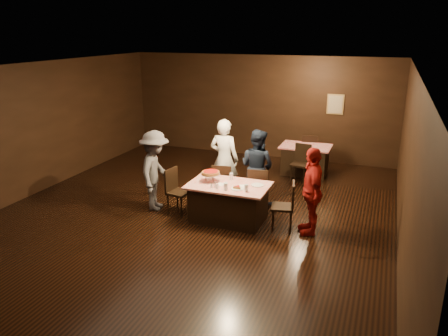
# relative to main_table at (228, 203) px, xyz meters

# --- Properties ---
(room) EXTENTS (10.00, 10.04, 3.02)m
(room) POSITION_rel_main_table_xyz_m (-0.79, -0.15, 1.75)
(room) COLOR black
(room) RESTS_ON ground
(main_table) EXTENTS (1.60, 1.00, 0.77)m
(main_table) POSITION_rel_main_table_xyz_m (0.00, 0.00, 0.00)
(main_table) COLOR #B2180B
(main_table) RESTS_ON ground
(back_table) EXTENTS (1.30, 0.90, 0.77)m
(back_table) POSITION_rel_main_table_xyz_m (0.87, 3.55, 0.00)
(back_table) COLOR #B10B17
(back_table) RESTS_ON ground
(chair_far_left) EXTENTS (0.48, 0.48, 0.95)m
(chair_far_left) POSITION_rel_main_table_xyz_m (-0.40, 0.75, 0.09)
(chair_far_left) COLOR black
(chair_far_left) RESTS_ON ground
(chair_far_right) EXTENTS (0.48, 0.48, 0.95)m
(chair_far_right) POSITION_rel_main_table_xyz_m (0.40, 0.75, 0.09)
(chair_far_right) COLOR black
(chair_far_right) RESTS_ON ground
(chair_end_left) EXTENTS (0.48, 0.48, 0.95)m
(chair_end_left) POSITION_rel_main_table_xyz_m (-1.10, 0.00, 0.09)
(chair_end_left) COLOR black
(chair_end_left) RESTS_ON ground
(chair_end_right) EXTENTS (0.50, 0.50, 0.95)m
(chair_end_right) POSITION_rel_main_table_xyz_m (1.10, -0.00, 0.09)
(chair_end_right) COLOR black
(chair_end_right) RESTS_ON ground
(chair_back_near) EXTENTS (0.48, 0.48, 0.95)m
(chair_back_near) POSITION_rel_main_table_xyz_m (0.87, 2.85, 0.09)
(chair_back_near) COLOR black
(chair_back_near) RESTS_ON ground
(chair_back_far) EXTENTS (0.47, 0.47, 0.95)m
(chair_back_far) POSITION_rel_main_table_xyz_m (0.87, 4.15, 0.09)
(chair_back_far) COLOR black
(chair_back_far) RESTS_ON ground
(diner_white_jacket) EXTENTS (0.69, 0.47, 1.84)m
(diner_white_jacket) POSITION_rel_main_table_xyz_m (-0.52, 1.14, 0.53)
(diner_white_jacket) COLOR white
(diner_white_jacket) RESTS_ON ground
(diner_navy_hoodie) EXTENTS (0.97, 0.86, 1.67)m
(diner_navy_hoodie) POSITION_rel_main_table_xyz_m (0.25, 1.13, 0.45)
(diner_navy_hoodie) COLOR black
(diner_navy_hoodie) RESTS_ON ground
(diner_grey_knit) EXTENTS (0.86, 1.22, 1.71)m
(diner_grey_knit) POSITION_rel_main_table_xyz_m (-1.66, 0.03, 0.47)
(diner_grey_knit) COLOR #525156
(diner_grey_knit) RESTS_ON ground
(diner_red_shirt) EXTENTS (0.71, 1.06, 1.68)m
(diner_red_shirt) POSITION_rel_main_table_xyz_m (1.63, 0.04, 0.45)
(diner_red_shirt) COLOR #AD1A15
(diner_red_shirt) RESTS_ON ground
(pizza_stand) EXTENTS (0.38, 0.38, 0.22)m
(pizza_stand) POSITION_rel_main_table_xyz_m (-0.40, 0.05, 0.57)
(pizza_stand) COLOR black
(pizza_stand) RESTS_ON main_table
(plate_with_slice) EXTENTS (0.25, 0.25, 0.06)m
(plate_with_slice) POSITION_rel_main_table_xyz_m (0.25, -0.18, 0.41)
(plate_with_slice) COLOR white
(plate_with_slice) RESTS_ON main_table
(plate_empty) EXTENTS (0.25, 0.25, 0.01)m
(plate_empty) POSITION_rel_main_table_xyz_m (0.55, 0.15, 0.39)
(plate_empty) COLOR white
(plate_empty) RESTS_ON main_table
(glass_front_left) EXTENTS (0.08, 0.08, 0.14)m
(glass_front_left) POSITION_rel_main_table_xyz_m (0.05, -0.30, 0.46)
(glass_front_left) COLOR silver
(glass_front_left) RESTS_ON main_table
(glass_front_right) EXTENTS (0.08, 0.08, 0.14)m
(glass_front_right) POSITION_rel_main_table_xyz_m (0.45, -0.25, 0.46)
(glass_front_right) COLOR silver
(glass_front_right) RESTS_ON main_table
(glass_back) EXTENTS (0.08, 0.08, 0.14)m
(glass_back) POSITION_rel_main_table_xyz_m (-0.05, 0.30, 0.46)
(glass_back) COLOR silver
(glass_back) RESTS_ON main_table
(condiments) EXTENTS (0.17, 0.10, 0.09)m
(condiments) POSITION_rel_main_table_xyz_m (-0.18, -0.28, 0.43)
(condiments) COLOR silver
(condiments) RESTS_ON main_table
(napkin_center) EXTENTS (0.19, 0.19, 0.01)m
(napkin_center) POSITION_rel_main_table_xyz_m (0.30, -0.00, 0.39)
(napkin_center) COLOR white
(napkin_center) RESTS_ON main_table
(napkin_left) EXTENTS (0.21, 0.21, 0.01)m
(napkin_left) POSITION_rel_main_table_xyz_m (-0.15, -0.05, 0.39)
(napkin_left) COLOR white
(napkin_left) RESTS_ON main_table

